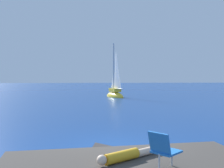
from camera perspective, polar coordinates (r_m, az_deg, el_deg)
ground_plane at (r=9.34m, az=0.83°, el=-13.63°), size 160.00×160.00×0.00m
boulder_seaward at (r=7.68m, az=-4.94°, el=-17.10°), size 1.18×1.05×0.67m
boulder_inland at (r=7.75m, az=-1.73°, el=-16.93°), size 1.25×1.42×0.94m
sailboat_near at (r=30.50m, az=0.64°, el=-2.13°), size 2.46×3.79×6.84m
person_sunbather at (r=6.25m, az=3.05°, el=-15.14°), size 1.53×1.10×0.25m
beach_chair at (r=5.68m, az=11.02°, el=-13.47°), size 0.76×0.75×0.80m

